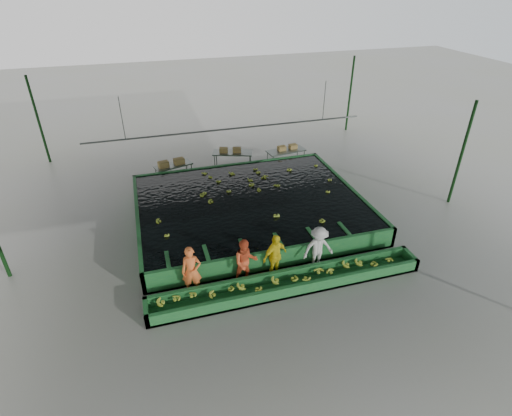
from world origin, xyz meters
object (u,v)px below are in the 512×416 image
object	(u,v)px
worker_d	(318,248)
box_stack_left	(172,165)
flotation_tank	(250,208)
sorting_trough	(289,283)
box_stack_mid	(230,152)
packing_table_mid	(233,160)
packing_table_right	(286,158)
worker_c	(275,256)
packing_table_left	(174,172)
worker_b	(246,262)
worker_a	(192,271)
box_stack_right	(287,149)

from	to	relation	value
worker_d	box_stack_left	size ratio (longest dim) A/B	1.30
flotation_tank	sorting_trough	distance (m)	5.10
flotation_tank	box_stack_mid	distance (m)	5.30
packing_table_mid	packing_table_right	size ratio (longest dim) A/B	1.01
sorting_trough	worker_d	size ratio (longest dim) A/B	5.55
packing_table_right	box_stack_left	world-z (taller)	box_stack_left
worker_c	box_stack_left	world-z (taller)	worker_c
packing_table_left	worker_b	bearing A→B (deg)	-80.46
flotation_tank	worker_a	xyz separation A→B (m)	(-3.28, -4.30, 0.49)
packing_table_mid	packing_table_left	bearing A→B (deg)	-171.54
sorting_trough	worker_b	xyz separation A→B (m)	(-1.37, 0.80, 0.65)
flotation_tank	worker_d	bearing A→B (deg)	-71.57
worker_c	worker_a	bearing A→B (deg)	158.20
worker_d	box_stack_right	xyz separation A→B (m)	(2.14, 9.05, 0.09)
packing_table_right	worker_c	bearing A→B (deg)	-112.58
flotation_tank	box_stack_left	distance (m)	5.56
packing_table_left	packing_table_right	distance (m)	6.35
box_stack_left	box_stack_right	distance (m)	6.55
worker_b	box_stack_right	distance (m)	10.31
worker_a	box_stack_right	distance (m)	11.35
box_stack_mid	box_stack_right	xyz separation A→B (m)	(3.22, -0.51, -0.01)
worker_b	box_stack_right	bearing A→B (deg)	63.52
flotation_tank	packing_table_mid	distance (m)	5.26
sorting_trough	packing_table_left	size ratio (longest dim) A/B	5.13
worker_a	box_stack_left	bearing A→B (deg)	96.45
packing_table_mid	box_stack_mid	size ratio (longest dim) A/B	1.82
worker_a	packing_table_mid	bearing A→B (deg)	76.85
flotation_tank	box_stack_left	bearing A→B (deg)	122.47
sorting_trough	worker_d	world-z (taller)	worker_d
worker_a	worker_c	size ratio (longest dim) A/B	1.04
flotation_tank	packing_table_left	bearing A→B (deg)	121.36
packing_table_left	box_stack_left	size ratio (longest dim) A/B	1.41
worker_a	packing_table_right	distance (m)	11.24
worker_b	packing_table_mid	size ratio (longest dim) A/B	0.82
packing_table_right	box_stack_mid	size ratio (longest dim) A/B	1.81
box_stack_mid	worker_d	bearing A→B (deg)	-83.57
worker_a	packing_table_mid	distance (m)	10.26
worker_d	packing_table_mid	distance (m)	9.59
packing_table_right	box_stack_left	size ratio (longest dim) A/B	1.57
box_stack_left	flotation_tank	bearing A→B (deg)	-57.53
flotation_tank	packing_table_mid	xyz separation A→B (m)	(0.48, 5.24, 0.05)
packing_table_left	box_stack_left	bearing A→B (deg)	-148.27
worker_c	box_stack_mid	distance (m)	9.58
worker_c	box_stack_left	distance (m)	9.38
worker_a	packing_table_right	size ratio (longest dim) A/B	0.86
packing_table_left	box_stack_left	xyz separation A→B (m)	(-0.09, -0.06, 0.44)
worker_a	box_stack_right	size ratio (longest dim) A/B	1.62
sorting_trough	box_stack_mid	size ratio (longest dim) A/B	8.31
packing_table_left	box_stack_right	xyz separation A→B (m)	(6.46, 0.01, 0.55)
flotation_tank	worker_b	world-z (taller)	worker_b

